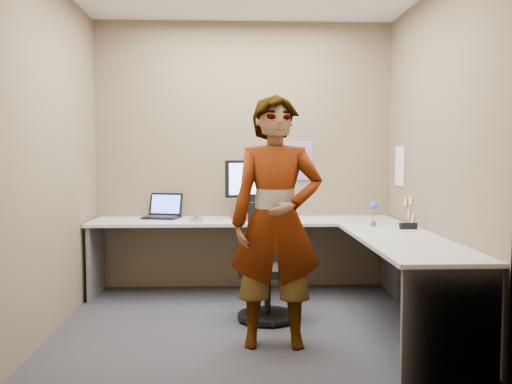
{
  "coord_description": "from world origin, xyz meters",
  "views": [
    {
      "loc": [
        -0.13,
        -4.52,
        1.38
      ],
      "look_at": [
        0.08,
        0.25,
        1.05
      ],
      "focal_mm": 40.0,
      "sensor_mm": 36.0,
      "label": 1
    }
  ],
  "objects_px": {
    "desk": "(297,243)",
    "person": "(276,222)",
    "monitor": "(252,182)",
    "office_chair": "(268,273)"
  },
  "relations": [
    {
      "from": "desk",
      "to": "monitor",
      "type": "relative_size",
      "value": 5.78
    },
    {
      "from": "person",
      "to": "office_chair",
      "type": "bearing_deg",
      "value": 93.18
    },
    {
      "from": "desk",
      "to": "office_chair",
      "type": "distance_m",
      "value": 0.41
    },
    {
      "from": "monitor",
      "to": "office_chair",
      "type": "relative_size",
      "value": 0.55
    },
    {
      "from": "desk",
      "to": "office_chair",
      "type": "height_order",
      "value": "office_chair"
    },
    {
      "from": "desk",
      "to": "person",
      "type": "distance_m",
      "value": 0.99
    },
    {
      "from": "monitor",
      "to": "office_chair",
      "type": "height_order",
      "value": "monitor"
    },
    {
      "from": "office_chair",
      "to": "person",
      "type": "distance_m",
      "value": 0.84
    },
    {
      "from": "person",
      "to": "desk",
      "type": "bearing_deg",
      "value": 76.8
    },
    {
      "from": "desk",
      "to": "office_chair",
      "type": "relative_size",
      "value": 3.17
    }
  ]
}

